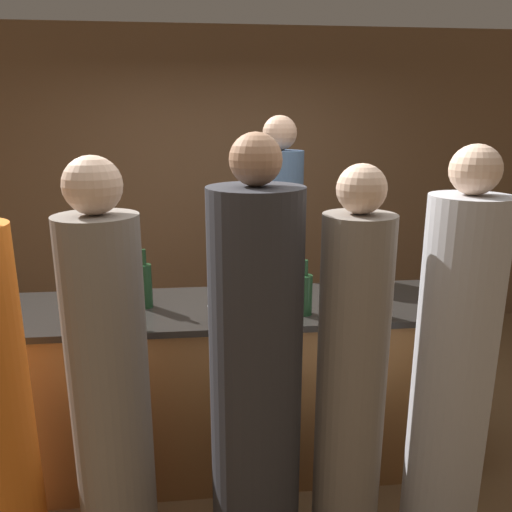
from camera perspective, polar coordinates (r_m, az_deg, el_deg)
ground_plane at (r=3.26m, az=-2.57°, el=-22.29°), size 14.00×14.00×0.00m
back_wall at (r=4.75m, az=-4.30°, el=8.05°), size 8.00×0.06×2.80m
bar_counter at (r=2.98m, az=-2.69°, el=-14.60°), size 2.69×0.67×1.00m
bartender at (r=3.50m, az=2.53°, el=-1.92°), size 0.33×0.33×2.02m
guest_0 at (r=2.17m, az=-0.03°, el=-14.67°), size 0.38×0.38×1.94m
guest_1 at (r=2.24m, az=-16.30°, el=-15.05°), size 0.33×0.33×1.86m
guest_3 at (r=2.35m, az=21.39°, el=-13.61°), size 0.33×0.33×1.90m
guest_4 at (r=2.25m, az=10.75°, el=-14.97°), size 0.29×0.29×1.82m
wine_bottle_0 at (r=2.76m, az=-12.54°, el=-3.23°), size 0.07×0.07×0.32m
wine_bottle_1 at (r=2.65m, az=14.31°, el=-4.62°), size 0.07×0.07×0.28m
wine_bottle_2 at (r=2.61m, az=5.61°, el=-4.32°), size 0.08×0.08×0.29m
wine_glass_0 at (r=2.64m, az=-20.71°, el=-4.82°), size 0.06×0.06×0.16m
wine_glass_1 at (r=2.50m, az=-14.21°, el=-5.20°), size 0.07×0.07×0.17m
wine_glass_2 at (r=2.49m, az=-4.67°, el=-4.97°), size 0.08×0.08×0.17m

